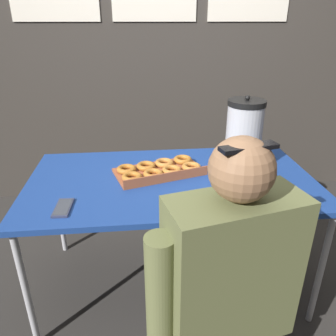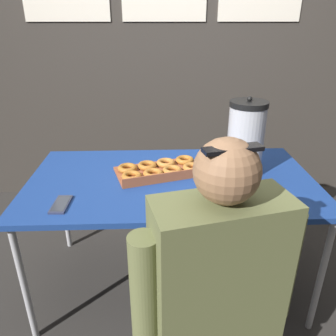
% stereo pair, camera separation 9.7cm
% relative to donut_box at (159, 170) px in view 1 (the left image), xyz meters
% --- Properties ---
extents(ground_plane, '(12.00, 12.00, 0.00)m').
position_rel_donut_box_xyz_m(ground_plane, '(0.06, -0.07, -0.73)').
color(ground_plane, '#2D2B28').
extents(back_wall, '(6.00, 0.11, 2.67)m').
position_rel_donut_box_xyz_m(back_wall, '(0.06, 1.17, 0.61)').
color(back_wall, '#38332D').
rests_on(back_wall, ground).
extents(folding_table, '(1.51, 0.83, 0.71)m').
position_rel_donut_box_xyz_m(folding_table, '(0.06, -0.07, -0.06)').
color(folding_table, navy).
rests_on(folding_table, ground).
extents(donut_box, '(0.52, 0.37, 0.05)m').
position_rel_donut_box_xyz_m(donut_box, '(0.00, 0.00, 0.00)').
color(donut_box, brown).
rests_on(donut_box, folding_table).
extents(coffee_urn, '(0.20, 0.22, 0.42)m').
position_rel_donut_box_xyz_m(coffee_urn, '(0.45, -0.01, 0.18)').
color(coffee_urn, '#B7B7BC').
rests_on(coffee_urn, folding_table).
extents(cell_phone, '(0.08, 0.16, 0.01)m').
position_rel_donut_box_xyz_m(cell_phone, '(-0.46, -0.33, -0.02)').
color(cell_phone, '#2D334C').
rests_on(cell_phone, folding_table).
extents(person_seated, '(0.58, 0.32, 1.19)m').
position_rel_donut_box_xyz_m(person_seated, '(0.18, -0.79, -0.17)').
color(person_seated, '#33332D').
rests_on(person_seated, ground).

